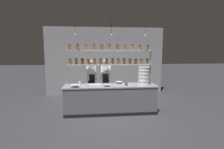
# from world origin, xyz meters

# --- Properties ---
(ground_plane) EXTENTS (40.00, 40.00, 0.00)m
(ground_plane) POSITION_xyz_m (0.00, 0.00, 0.00)
(ground_plane) COLOR #3D3D42
(back_wall) EXTENTS (5.39, 0.12, 3.07)m
(back_wall) POSITION_xyz_m (0.00, 2.54, 1.54)
(back_wall) COLOR #939399
(back_wall) RESTS_ON ground_plane
(prep_counter) EXTENTS (2.99, 0.76, 0.92)m
(prep_counter) POSITION_xyz_m (0.00, -0.00, 0.46)
(prep_counter) COLOR slate
(prep_counter) RESTS_ON ground_plane
(spice_shelf_unit) EXTENTS (2.88, 0.28, 2.25)m
(spice_shelf_unit) POSITION_xyz_m (-0.00, 0.33, 1.76)
(spice_shelf_unit) COLOR #999BA0
(spice_shelf_unit) RESTS_ON ground_plane
(chef_left) EXTENTS (0.41, 0.35, 1.71)m
(chef_left) POSITION_xyz_m (-0.63, 0.80, 0.99)
(chef_left) COLOR black
(chef_left) RESTS_ON ground_plane
(chef_center) EXTENTS (0.40, 0.33, 1.74)m
(chef_center) POSITION_xyz_m (-0.09, 0.83, 1.01)
(chef_center) COLOR black
(chef_center) RESTS_ON ground_plane
(container_stack) EXTENTS (0.39, 0.39, 0.57)m
(container_stack) POSITION_xyz_m (1.13, 0.07, 1.21)
(container_stack) COLOR white
(container_stack) RESTS_ON prep_counter
(cutting_board) EXTENTS (0.40, 0.26, 0.02)m
(cutting_board) POSITION_xyz_m (-0.50, 0.06, 0.93)
(cutting_board) COLOR silver
(cutting_board) RESTS_ON prep_counter
(prep_bowl_near_left) EXTENTS (0.21, 0.21, 0.06)m
(prep_bowl_near_left) POSITION_xyz_m (-0.13, -0.20, 0.95)
(prep_bowl_near_left) COLOR silver
(prep_bowl_near_left) RESTS_ON prep_counter
(prep_bowl_center_front) EXTENTS (0.29, 0.29, 0.08)m
(prep_bowl_center_front) POSITION_xyz_m (-1.10, -0.23, 0.96)
(prep_bowl_center_front) COLOR white
(prep_bowl_center_front) RESTS_ON prep_counter
(prep_bowl_center_back) EXTENTS (0.24, 0.24, 0.06)m
(prep_bowl_center_back) POSITION_xyz_m (0.32, 0.26, 0.95)
(prep_bowl_center_back) COLOR white
(prep_bowl_center_back) RESTS_ON prep_counter
(serving_cup_front) EXTENTS (0.08, 0.08, 0.09)m
(serving_cup_front) POSITION_xyz_m (0.50, -0.12, 0.97)
(serving_cup_front) COLOR #334C70
(serving_cup_front) RESTS_ON prep_counter
(serving_cup_by_board) EXTENTS (0.09, 0.09, 0.10)m
(serving_cup_by_board) POSITION_xyz_m (-1.00, 0.19, 0.97)
(serving_cup_by_board) COLOR silver
(serving_cup_by_board) RESTS_ON prep_counter
(pendant_light_row) EXTENTS (2.27, 0.07, 0.54)m
(pendant_light_row) POSITION_xyz_m (0.03, 0.00, 2.54)
(pendant_light_row) COLOR black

